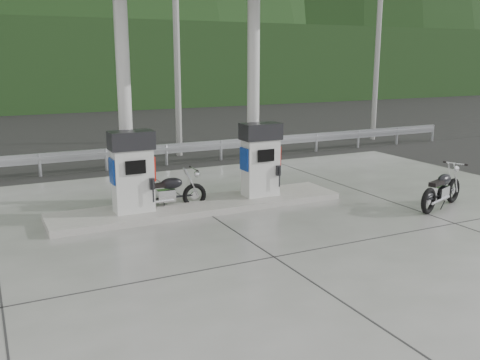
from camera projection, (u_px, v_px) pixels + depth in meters
name	position (u px, v px, depth m)	size (l,w,h in m)	color
ground	(249.00, 241.00, 10.49)	(160.00, 160.00, 0.00)	black
forecourt_apron	(249.00, 241.00, 10.49)	(18.00, 14.00, 0.02)	slate
pump_island	(201.00, 206.00, 12.65)	(7.00, 1.40, 0.15)	gray
gas_pump_left	(133.00, 172.00, 11.74)	(0.95, 0.55, 1.80)	silver
gas_pump_right	(260.00, 160.00, 13.12)	(0.95, 0.55, 1.80)	silver
canopy_column_left	(124.00, 97.00, 11.74)	(0.30, 0.30, 5.00)	silver
canopy_column_right	(253.00, 93.00, 13.11)	(0.30, 0.30, 5.00)	silver
guardrail	(137.00, 146.00, 17.32)	(26.00, 0.16, 1.42)	#989B9F
road	(113.00, 151.00, 20.54)	(60.00, 7.00, 0.01)	black
utility_pole_b	(177.00, 43.00, 18.76)	(0.22, 0.22, 8.00)	gray
utility_pole_c	(378.00, 46.00, 22.63)	(0.22, 0.22, 8.00)	gray
tree_band	(46.00, 65.00, 36.04)	(80.00, 6.00, 6.00)	black
forested_hills	(17.00, 88.00, 62.95)	(100.00, 40.00, 140.00)	black
motorcycle_left	(168.00, 193.00, 12.45)	(1.77, 0.56, 0.84)	black
motorcycle_right	(442.00, 190.00, 12.66)	(1.85, 0.58, 0.87)	black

